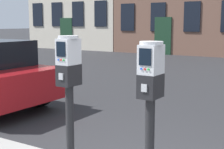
# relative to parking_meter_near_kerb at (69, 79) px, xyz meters

# --- Properties ---
(parking_meter_near_kerb) EXTENTS (0.22, 0.26, 1.50)m
(parking_meter_near_kerb) POSITION_rel_parking_meter_near_kerb_xyz_m (0.00, 0.00, 0.00)
(parking_meter_near_kerb) COLOR black
(parking_meter_near_kerb) RESTS_ON sidewalk_slab
(parking_meter_twin_adjacent) EXTENTS (0.22, 0.26, 1.47)m
(parking_meter_twin_adjacent) POSITION_rel_parking_meter_near_kerb_xyz_m (0.96, -0.00, -0.02)
(parking_meter_twin_adjacent) COLOR black
(parking_meter_twin_adjacent) RESTS_ON sidewalk_slab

